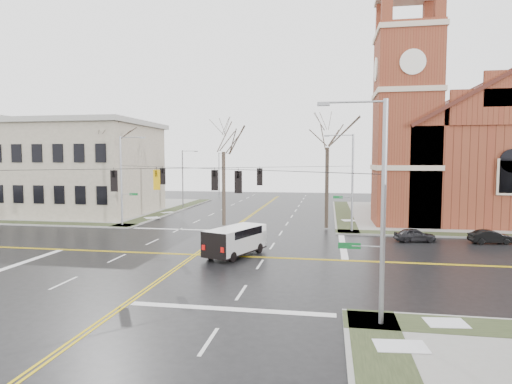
% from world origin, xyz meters
% --- Properties ---
extents(ground, '(120.00, 120.00, 0.00)m').
position_xyz_m(ground, '(0.00, 0.00, 0.00)').
color(ground, black).
rests_on(ground, ground).
extents(sidewalks, '(80.00, 80.00, 0.17)m').
position_xyz_m(sidewalks, '(0.00, 0.00, 0.08)').
color(sidewalks, gray).
rests_on(sidewalks, ground).
extents(road_markings, '(100.00, 100.00, 0.01)m').
position_xyz_m(road_markings, '(0.00, 0.00, 0.01)').
color(road_markings, gold).
rests_on(road_markings, ground).
extents(church, '(24.28, 27.48, 27.50)m').
position_xyz_m(church, '(24.76, 24.78, 8.43)').
color(church, maroon).
rests_on(church, ground).
extents(civic_building_a, '(18.00, 14.00, 11.00)m').
position_xyz_m(civic_building_a, '(-22.00, 20.00, 5.50)').
color(civic_building_a, gray).
rests_on(civic_building_a, ground).
extents(signal_pole_ne, '(2.75, 0.22, 9.00)m').
position_xyz_m(signal_pole_ne, '(11.32, 11.50, 4.95)').
color(signal_pole_ne, gray).
rests_on(signal_pole_ne, ground).
extents(signal_pole_nw, '(2.75, 0.22, 9.00)m').
position_xyz_m(signal_pole_nw, '(-11.32, 11.50, 4.95)').
color(signal_pole_nw, gray).
rests_on(signal_pole_nw, ground).
extents(signal_pole_se, '(2.75, 0.22, 9.00)m').
position_xyz_m(signal_pole_se, '(11.32, -11.50, 4.95)').
color(signal_pole_se, gray).
rests_on(signal_pole_se, ground).
extents(span_wires, '(23.02, 23.02, 0.03)m').
position_xyz_m(span_wires, '(0.00, 0.00, 6.20)').
color(span_wires, black).
rests_on(span_wires, ground).
extents(traffic_signals, '(8.21, 8.26, 1.30)m').
position_xyz_m(traffic_signals, '(-0.00, -0.67, 5.45)').
color(traffic_signals, black).
rests_on(traffic_signals, ground).
extents(streetlight_north_a, '(2.30, 0.20, 8.00)m').
position_xyz_m(streetlight_north_a, '(-10.65, 28.00, 4.47)').
color(streetlight_north_a, gray).
rests_on(streetlight_north_a, ground).
extents(streetlight_north_b, '(2.30, 0.20, 8.00)m').
position_xyz_m(streetlight_north_b, '(-10.65, 48.00, 4.47)').
color(streetlight_north_b, gray).
rests_on(streetlight_north_b, ground).
extents(cargo_van, '(3.85, 5.65, 2.01)m').
position_xyz_m(cargo_van, '(2.98, 0.37, 1.19)').
color(cargo_van, white).
rests_on(cargo_van, ground).
extents(parked_car_a, '(3.48, 1.92, 1.12)m').
position_xyz_m(parked_car_a, '(16.42, 7.78, 0.56)').
color(parked_car_a, black).
rests_on(parked_car_a, ground).
extents(parked_car_b, '(3.48, 1.62, 1.10)m').
position_xyz_m(parked_car_b, '(22.35, 7.97, 0.55)').
color(parked_car_b, black).
rests_on(parked_car_b, ground).
extents(tree_nw_far, '(4.00, 4.00, 11.38)m').
position_xyz_m(tree_nw_far, '(-14.29, 13.92, 8.24)').
color(tree_nw_far, '#322820').
rests_on(tree_nw_far, ground).
extents(tree_nw_near, '(4.00, 4.00, 11.15)m').
position_xyz_m(tree_nw_near, '(-1.10, 12.80, 8.08)').
color(tree_nw_near, '#322820').
rests_on(tree_nw_near, ground).
extents(tree_ne, '(4.00, 4.00, 11.72)m').
position_xyz_m(tree_ne, '(9.15, 13.01, 8.48)').
color(tree_ne, '#322820').
rests_on(tree_ne, ground).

